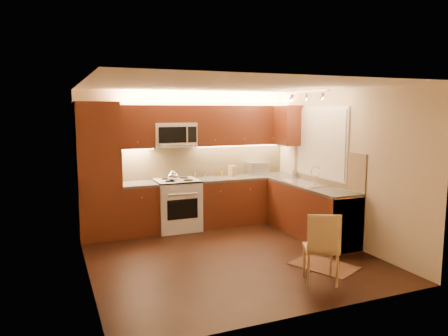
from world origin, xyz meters
name	(u,v)px	position (x,y,z in m)	size (l,w,h in m)	color
floor	(229,256)	(0.00, 0.00, 0.00)	(4.00, 4.00, 0.01)	black
ceiling	(229,86)	(0.00, 0.00, 2.50)	(4.00, 4.00, 0.01)	beige
wall_back	(187,159)	(0.00, 2.00, 1.25)	(4.00, 0.01, 2.50)	#CAB694
wall_front	(306,200)	(0.00, -2.00, 1.25)	(4.00, 0.01, 2.50)	#CAB694
wall_left	(85,182)	(-2.00, 0.00, 1.25)	(0.01, 4.00, 2.50)	#CAB694
wall_right	(341,166)	(2.00, 0.00, 1.25)	(0.01, 4.00, 2.50)	#CAB694
pantry	(98,171)	(-1.65, 1.70, 1.15)	(0.70, 0.60, 2.30)	#4F2011
base_cab_back_left	(139,209)	(-0.99, 1.70, 0.43)	(0.62, 0.60, 0.86)	#4F2011
counter_back_left	(138,184)	(-0.99, 1.70, 0.88)	(0.62, 0.60, 0.04)	#373432
base_cab_back_right	(244,200)	(1.04, 1.70, 0.43)	(1.92, 0.60, 0.86)	#4F2011
counter_back_right	(244,177)	(1.04, 1.70, 0.88)	(1.92, 0.60, 0.04)	#373432
base_cab_right	(311,212)	(1.70, 0.40, 0.43)	(0.60, 2.00, 0.86)	#4F2011
counter_right	(311,186)	(1.70, 0.40, 0.88)	(0.60, 2.00, 0.04)	#373432
dishwasher	(336,221)	(1.70, -0.30, 0.43)	(0.58, 0.60, 0.84)	silver
backsplash_back	(205,161)	(0.35, 1.99, 1.20)	(3.30, 0.02, 0.60)	tan
backsplash_right	(326,166)	(1.99, 0.40, 1.20)	(0.02, 2.00, 0.60)	tan
upper_cab_back_left	(135,127)	(-0.99, 1.82, 1.88)	(0.62, 0.35, 0.75)	#4F2011
upper_cab_back_right	(241,125)	(1.04, 1.82, 1.88)	(1.92, 0.35, 0.75)	#4F2011
upper_cab_bridge	(174,114)	(-0.30, 1.82, 2.09)	(0.76, 0.35, 0.31)	#4F2011
upper_cab_right_corner	(288,125)	(1.82, 1.40, 1.88)	(0.35, 0.50, 0.75)	#4F2011
stove	(177,205)	(-0.30, 1.68, 0.46)	(0.76, 0.65, 0.92)	silver
microwave	(174,135)	(-0.30, 1.81, 1.72)	(0.76, 0.38, 0.44)	silver
window_frame	(321,143)	(1.99, 0.55, 1.60)	(0.03, 1.44, 1.24)	silver
window_blinds	(320,143)	(1.97, 0.55, 1.60)	(0.02, 1.36, 1.16)	silver
sink	(307,179)	(1.70, 0.55, 0.98)	(0.52, 0.86, 0.15)	silver
faucet	(315,174)	(1.88, 0.55, 1.05)	(0.20, 0.04, 0.30)	silver
track_light_bar	(306,92)	(1.55, 0.40, 2.46)	(0.04, 1.20, 0.03)	silver
kettle	(173,175)	(-0.41, 1.55, 1.03)	(0.19, 0.19, 0.22)	silver
toaster_oven	(257,168)	(1.39, 1.84, 1.02)	(0.41, 0.31, 0.25)	silver
knife_block	(232,171)	(0.84, 1.80, 1.00)	(0.09, 0.15, 0.20)	#A9824C
spice_jar_a	(204,174)	(0.32, 1.94, 0.95)	(0.05, 0.05, 0.10)	silver
spice_jar_b	(216,174)	(0.55, 1.90, 0.94)	(0.04, 0.04, 0.08)	brown
spice_jar_c	(195,175)	(0.14, 1.94, 0.95)	(0.04, 0.04, 0.10)	silver
spice_jar_d	(221,173)	(0.67, 1.94, 0.94)	(0.05, 0.05, 0.09)	olive
soap_bottle	(294,172)	(1.93, 1.34, 0.99)	(0.08, 0.08, 0.17)	#B7B7BB
rug	(324,266)	(1.06, -0.90, 0.01)	(0.57, 0.85, 0.01)	black
dining_chair	(321,247)	(0.69, -1.32, 0.46)	(0.40, 0.40, 0.91)	#A9824C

